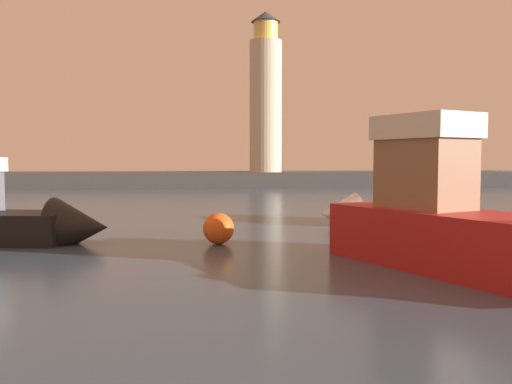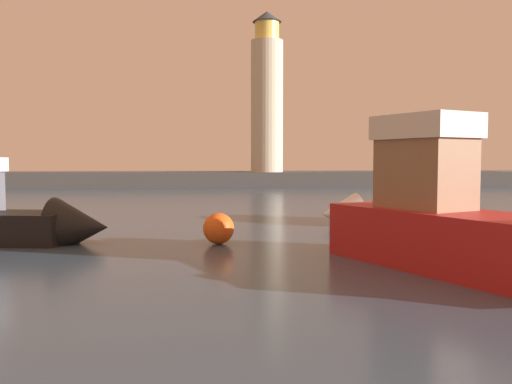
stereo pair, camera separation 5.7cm
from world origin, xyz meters
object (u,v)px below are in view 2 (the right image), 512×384
motorboat_1 (384,208)px  motorboat_3 (479,227)px  motorboat_0 (4,218)px  lighthouse (267,97)px  mooring_buoy (219,228)px

motorboat_1 → motorboat_3: size_ratio=0.74×
motorboat_1 → motorboat_0: bearing=-164.6°
lighthouse → motorboat_0: bearing=-109.3°
mooring_buoy → motorboat_3: bearing=-42.2°
motorboat_0 → motorboat_1: (15.13, 4.17, -0.16)m
mooring_buoy → lighthouse: bearing=81.1°
motorboat_0 → mooring_buoy: bearing=-7.9°
motorboat_0 → motorboat_3: bearing=-26.1°
motorboat_0 → motorboat_3: size_ratio=0.89×
motorboat_3 → mooring_buoy: bearing=137.8°
motorboat_0 → mooring_buoy: 7.57m
motorboat_1 → lighthouse: bearing=92.0°
lighthouse → motorboat_3: 47.30m
motorboat_0 → mooring_buoy: size_ratio=7.63×
lighthouse → motorboat_3: size_ratio=1.90×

